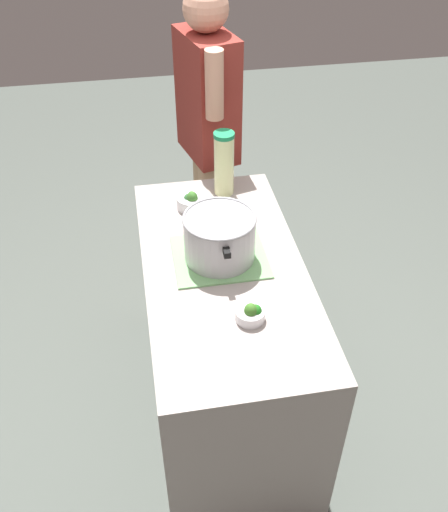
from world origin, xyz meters
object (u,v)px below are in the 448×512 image
cooking_pot (220,236)px  broccoli_bowl_center (251,313)px  lemonade_pitcher (224,163)px  broccoli_bowl_front (192,201)px  person_cook (208,142)px

cooking_pot → broccoli_bowl_center: 0.35m
lemonade_pitcher → broccoli_bowl_front: lemonade_pitcher is taller
cooking_pot → lemonade_pitcher: (0.45, -0.10, 0.04)m
cooking_pot → broccoli_bowl_center: bearing=-171.8°
lemonade_pitcher → broccoli_bowl_front: (-0.09, 0.16, -0.11)m
lemonade_pitcher → broccoli_bowl_front: size_ratio=2.18×
cooking_pot → lemonade_pitcher: lemonade_pitcher is taller
person_cook → lemonade_pitcher: bearing=-178.5°
person_cook → broccoli_bowl_front: bearing=163.0°
broccoli_bowl_front → person_cook: bearing=-17.0°
broccoli_bowl_center → lemonade_pitcher: bearing=-3.4°
cooking_pot → lemonade_pitcher: 0.46m
lemonade_pitcher → broccoli_bowl_center: (-0.79, 0.05, -0.12)m
cooking_pot → broccoli_bowl_front: size_ratio=2.57×
cooking_pot → broccoli_bowl_center: (-0.34, -0.05, -0.07)m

